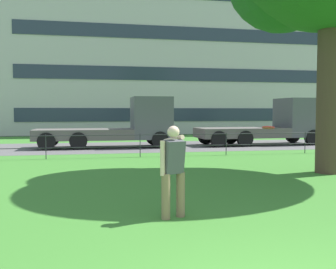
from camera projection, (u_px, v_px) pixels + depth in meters
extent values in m
cube|color=#565454|center=(129.00, 147.00, 21.45)|extent=(80.00, 6.84, 0.01)
cylinder|color=#232328|center=(46.00, 147.00, 15.82)|extent=(0.04, 0.04, 1.00)
cylinder|color=#232328|center=(140.00, 145.00, 16.57)|extent=(0.04, 0.04, 1.00)
cylinder|color=#232328|center=(226.00, 144.00, 17.32)|extent=(0.04, 0.04, 1.00)
cylinder|color=#232328|center=(305.00, 143.00, 18.07)|extent=(0.04, 0.04, 1.00)
cylinder|color=#232328|center=(140.00, 146.00, 16.57)|extent=(31.04, 0.03, 0.03)
cylinder|color=#232328|center=(140.00, 135.00, 16.54)|extent=(31.04, 0.03, 0.03)
cylinder|color=#4C3828|center=(330.00, 87.00, 12.08)|extent=(0.78, 0.78, 5.40)
cylinder|color=#846B4C|center=(166.00, 196.00, 6.92)|extent=(0.16, 0.16, 0.82)
cylinder|color=#846B4C|center=(181.00, 194.00, 7.09)|extent=(0.16, 0.16, 0.82)
cube|color=#4C4C51|center=(173.00, 157.00, 6.96)|extent=(0.44, 0.40, 0.62)
sphere|color=beige|center=(173.00, 132.00, 6.94)|extent=(0.22, 0.22, 0.22)
cylinder|color=beige|center=(174.00, 139.00, 7.31)|extent=(0.31, 0.62, 0.20)
cylinder|color=beige|center=(163.00, 158.00, 6.84)|extent=(0.09, 0.09, 0.62)
cylinder|color=red|center=(268.00, 128.00, 8.44)|extent=(0.37, 0.37, 0.08)
cube|color=#4C4C51|center=(151.00, 118.00, 21.41)|extent=(2.10, 2.30, 2.30)
cube|color=#283342|center=(167.00, 112.00, 21.56)|extent=(0.12, 1.84, 0.87)
cube|color=#56514C|center=(84.00, 134.00, 20.76)|extent=(5.20, 2.31, 0.56)
cylinder|color=black|center=(154.00, 137.00, 22.57)|extent=(0.90, 0.30, 0.90)
cylinder|color=black|center=(160.00, 140.00, 20.50)|extent=(0.90, 0.30, 0.90)
cylinder|color=black|center=(80.00, 138.00, 21.76)|extent=(0.90, 0.30, 0.90)
cylinder|color=black|center=(78.00, 141.00, 19.69)|extent=(0.90, 0.30, 0.90)
cylinder|color=black|center=(51.00, 139.00, 21.46)|extent=(0.90, 0.30, 0.90)
cylinder|color=black|center=(46.00, 141.00, 19.39)|extent=(0.90, 0.30, 0.90)
cube|color=#4C4C51|center=(298.00, 117.00, 23.30)|extent=(2.18, 2.38, 2.30)
cube|color=#283342|center=(311.00, 112.00, 23.48)|extent=(0.19, 1.84, 0.87)
cube|color=#56514C|center=(241.00, 133.00, 22.51)|extent=(5.28, 2.49, 0.56)
cylinder|color=black|center=(293.00, 135.00, 24.47)|extent=(0.91, 0.33, 0.90)
cylinder|color=black|center=(312.00, 138.00, 22.41)|extent=(0.91, 0.33, 0.90)
cylinder|color=black|center=(230.00, 136.00, 23.49)|extent=(0.91, 0.33, 0.90)
cylinder|color=black|center=(245.00, 139.00, 21.44)|extent=(0.91, 0.33, 0.90)
cylinder|color=black|center=(206.00, 137.00, 23.13)|extent=(0.91, 0.33, 0.90)
cylinder|color=black|center=(218.00, 139.00, 21.08)|extent=(0.91, 0.33, 0.90)
cube|color=#B7B2AD|center=(183.00, 47.00, 39.40)|extent=(36.08, 13.56, 17.06)
cube|color=#283342|center=(201.00, 115.00, 33.13)|extent=(30.31, 0.06, 1.10)
cube|color=#283342|center=(201.00, 75.00, 32.93)|extent=(30.31, 0.06, 1.10)
cube|color=#283342|center=(201.00, 34.00, 32.73)|extent=(30.31, 0.06, 1.10)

